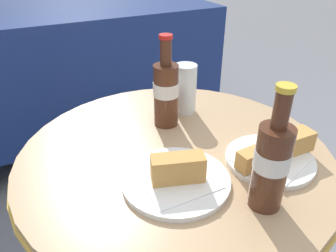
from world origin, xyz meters
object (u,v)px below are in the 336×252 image
(cola_bottle_left, at_px, (271,163))
(lunch_plate_near, at_px, (177,177))
(drinking_glass, at_px, (185,91))
(lunch_plate_far, at_px, (274,154))
(bistro_table, at_px, (174,197))
(cola_bottle_right, at_px, (166,91))

(cola_bottle_left, xyz_separation_m, lunch_plate_near, (-0.12, 0.13, -0.08))
(drinking_glass, distance_m, lunch_plate_far, 0.32)
(bistro_table, distance_m, cola_bottle_left, 0.35)
(cola_bottle_right, height_order, lunch_plate_far, cola_bottle_right)
(bistro_table, xyz_separation_m, drinking_glass, (0.12, 0.17, 0.22))
(bistro_table, height_order, cola_bottle_left, cola_bottle_left)
(cola_bottle_right, bearing_deg, cola_bottle_left, -85.42)
(cola_bottle_right, xyz_separation_m, drinking_glass, (0.08, 0.04, -0.03))
(cola_bottle_left, bearing_deg, lunch_plate_near, 133.23)
(bistro_table, relative_size, lunch_plate_far, 3.62)
(bistro_table, height_order, lunch_plate_far, lunch_plate_far)
(cola_bottle_right, height_order, drinking_glass, cola_bottle_right)
(drinking_glass, bearing_deg, bistro_table, -125.81)
(lunch_plate_near, relative_size, lunch_plate_far, 1.09)
(cola_bottle_right, height_order, lunch_plate_near, cola_bottle_right)
(bistro_table, relative_size, lunch_plate_near, 3.32)
(bistro_table, distance_m, lunch_plate_far, 0.29)
(cola_bottle_right, bearing_deg, lunch_plate_far, -62.54)
(bistro_table, xyz_separation_m, cola_bottle_left, (0.07, -0.24, 0.25))
(cola_bottle_right, bearing_deg, bistro_table, -107.29)
(cola_bottle_left, bearing_deg, bistro_table, 106.27)
(bistro_table, bearing_deg, lunch_plate_far, -38.00)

